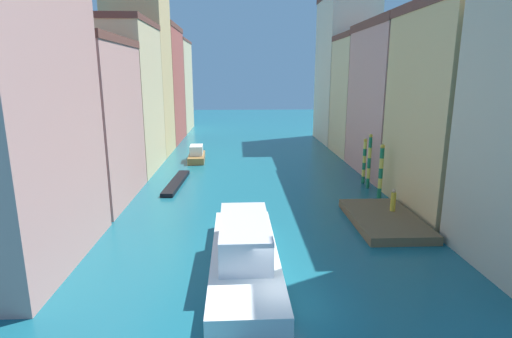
# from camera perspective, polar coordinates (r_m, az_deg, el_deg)

# --- Properties ---
(ground_plane) EXTENTS (154.00, 154.00, 0.00)m
(ground_plane) POSITION_cam_1_polar(r_m,az_deg,el_deg) (41.72, 0.11, -0.65)
(ground_plane) COLOR #196070
(building_left_1) EXTENTS (6.90, 10.86, 12.85)m
(building_left_1) POSITION_cam_1_polar(r_m,az_deg,el_deg) (34.63, -23.18, 6.23)
(building_left_1) COLOR tan
(building_left_1) RESTS_ON ground
(building_left_2) EXTENTS (6.90, 10.67, 15.40)m
(building_left_2) POSITION_cam_1_polar(r_m,az_deg,el_deg) (44.77, -18.53, 9.62)
(building_left_2) COLOR beige
(building_left_2) RESTS_ON ground
(building_left_3) EXTENTS (6.90, 7.86, 21.05)m
(building_left_3) POSITION_cam_1_polar(r_m,az_deg,el_deg) (53.61, -16.06, 13.30)
(building_left_3) COLOR #DBB77A
(building_left_3) RESTS_ON ground
(building_left_4) EXTENTS (6.90, 11.94, 17.03)m
(building_left_4) POSITION_cam_1_polar(r_m,az_deg,el_deg) (63.36, -13.86, 11.53)
(building_left_4) COLOR #B25147
(building_left_4) RESTS_ON ground
(building_left_5) EXTENTS (6.90, 12.05, 15.93)m
(building_left_5) POSITION_cam_1_polar(r_m,az_deg,el_deg) (75.31, -12.05, 11.42)
(building_left_5) COLOR beige
(building_left_5) RESTS_ON ground
(building_right_1) EXTENTS (6.90, 10.68, 15.14)m
(building_right_1) POSITION_cam_1_polar(r_m,az_deg,el_deg) (33.00, 26.49, 7.62)
(building_right_1) COLOR #DBB77A
(building_right_1) RESTS_ON ground
(building_right_2) EXTENTS (6.90, 11.92, 15.15)m
(building_right_2) POSITION_cam_1_polar(r_m,az_deg,el_deg) (43.33, 19.24, 9.31)
(building_right_2) COLOR tan
(building_right_2) RESTS_ON ground
(building_right_3) EXTENTS (6.90, 8.91, 14.85)m
(building_right_3) POSITION_cam_1_polar(r_m,az_deg,el_deg) (53.10, 15.11, 10.02)
(building_right_3) COLOR beige
(building_right_3) RESTS_ON ground
(building_right_4) EXTENTS (6.90, 11.53, 21.32)m
(building_right_4) POSITION_cam_1_polar(r_m,az_deg,el_deg) (63.00, 12.42, 13.55)
(building_right_4) COLOR beige
(building_right_4) RESTS_ON ground
(waterfront_dock) EXTENTS (4.41, 7.71, 0.57)m
(waterfront_dock) POSITION_cam_1_polar(r_m,az_deg,el_deg) (29.30, 17.70, -6.84)
(waterfront_dock) COLOR brown
(waterfront_dock) RESTS_ON ground
(person_on_dock) EXTENTS (0.36, 0.36, 1.60)m
(person_on_dock) POSITION_cam_1_polar(r_m,az_deg,el_deg) (30.18, 18.84, -4.28)
(person_on_dock) COLOR gold
(person_on_dock) RESTS_ON waterfront_dock
(mooring_pole_0) EXTENTS (0.37, 0.37, 4.53)m
(mooring_pole_0) POSITION_cam_1_polar(r_m,az_deg,el_deg) (34.57, 17.26, -0.24)
(mooring_pole_0) COLOR #197247
(mooring_pole_0) RESTS_ON ground
(mooring_pole_1) EXTENTS (0.33, 0.33, 4.94)m
(mooring_pole_1) POSITION_cam_1_polar(r_m,az_deg,el_deg) (37.24, 15.73, 1.11)
(mooring_pole_1) COLOR #197247
(mooring_pole_1) RESTS_ON ground
(mooring_pole_2) EXTENTS (0.35, 0.35, 4.27)m
(mooring_pole_2) POSITION_cam_1_polar(r_m,az_deg,el_deg) (38.96, 15.08, 1.18)
(mooring_pole_2) COLOR #197247
(mooring_pole_2) RESTS_ON ground
(vaporetto_white) EXTENTS (3.56, 12.21, 2.72)m
(vaporetto_white) POSITION_cam_1_polar(r_m,az_deg,el_deg) (21.51, -1.61, -11.55)
(vaporetto_white) COLOR white
(vaporetto_white) RESTS_ON ground
(gondola_black) EXTENTS (1.49, 8.46, 0.36)m
(gondola_black) POSITION_cam_1_polar(r_m,az_deg,el_deg) (38.30, -11.21, -1.91)
(gondola_black) COLOR black
(gondola_black) RESTS_ON ground
(motorboat_0) EXTENTS (2.09, 5.26, 1.86)m
(motorboat_0) POSITION_cam_1_polar(r_m,az_deg,el_deg) (48.26, -8.40, 1.99)
(motorboat_0) COLOR olive
(motorboat_0) RESTS_ON ground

